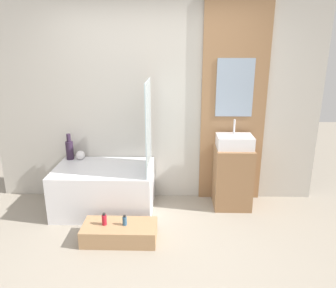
{
  "coord_description": "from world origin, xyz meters",
  "views": [
    {
      "loc": [
        0.28,
        -2.56,
        2.03
      ],
      "look_at": [
        0.2,
        0.68,
        1.02
      ],
      "focal_mm": 35.0,
      "sensor_mm": 36.0,
      "label": 1
    }
  ],
  "objects_px": {
    "bottle_soap_primary": "(104,220)",
    "bottle_soap_secondary": "(125,221)",
    "bathtub": "(105,189)",
    "wooden_step_bench": "(120,232)",
    "vase_round_light": "(80,155)",
    "sink": "(235,142)",
    "vase_tall_dark": "(70,149)"
  },
  "relations": [
    {
      "from": "bathtub",
      "to": "sink",
      "type": "relative_size",
      "value": 2.73
    },
    {
      "from": "bathtub",
      "to": "wooden_step_bench",
      "type": "distance_m",
      "value": 0.75
    },
    {
      "from": "bottle_soap_primary",
      "to": "bottle_soap_secondary",
      "type": "xyz_separation_m",
      "value": [
        0.22,
        0.0,
        -0.01
      ]
    },
    {
      "from": "bathtub",
      "to": "bottle_soap_secondary",
      "type": "height_order",
      "value": "bathtub"
    },
    {
      "from": "wooden_step_bench",
      "to": "bottle_soap_secondary",
      "type": "bearing_deg",
      "value": 0.0
    },
    {
      "from": "sink",
      "to": "vase_tall_dark",
      "type": "relative_size",
      "value": 1.29
    },
    {
      "from": "wooden_step_bench",
      "to": "bottle_soap_primary",
      "type": "height_order",
      "value": "bottle_soap_primary"
    },
    {
      "from": "vase_tall_dark",
      "to": "bottle_soap_primary",
      "type": "distance_m",
      "value": 1.24
    },
    {
      "from": "vase_tall_dark",
      "to": "bottle_soap_secondary",
      "type": "xyz_separation_m",
      "value": [
        0.85,
        -0.96,
        -0.47
      ]
    },
    {
      "from": "sink",
      "to": "bathtub",
      "type": "bearing_deg",
      "value": -174.34
    },
    {
      "from": "vase_tall_dark",
      "to": "bottle_soap_secondary",
      "type": "distance_m",
      "value": 1.36
    },
    {
      "from": "bottle_soap_secondary",
      "to": "wooden_step_bench",
      "type": "bearing_deg",
      "value": 180.0
    },
    {
      "from": "vase_tall_dark",
      "to": "bottle_soap_primary",
      "type": "relative_size",
      "value": 2.52
    },
    {
      "from": "bottle_soap_primary",
      "to": "vase_round_light",
      "type": "bearing_deg",
      "value": 117.52
    },
    {
      "from": "vase_round_light",
      "to": "bottle_soap_secondary",
      "type": "height_order",
      "value": "vase_round_light"
    },
    {
      "from": "sink",
      "to": "vase_round_light",
      "type": "bearing_deg",
      "value": 176.37
    },
    {
      "from": "bathtub",
      "to": "bottle_soap_secondary",
      "type": "xyz_separation_m",
      "value": [
        0.35,
        -0.67,
        -0.05
      ]
    },
    {
      "from": "sink",
      "to": "bottle_soap_secondary",
      "type": "xyz_separation_m",
      "value": [
        -1.25,
        -0.82,
        -0.63
      ]
    },
    {
      "from": "vase_round_light",
      "to": "bottle_soap_primary",
      "type": "bearing_deg",
      "value": -62.48
    },
    {
      "from": "vase_tall_dark",
      "to": "sink",
      "type": "bearing_deg",
      "value": -3.69
    },
    {
      "from": "vase_tall_dark",
      "to": "vase_round_light",
      "type": "distance_m",
      "value": 0.16
    },
    {
      "from": "bathtub",
      "to": "bottle_soap_primary",
      "type": "relative_size",
      "value": 8.85
    },
    {
      "from": "bathtub",
      "to": "vase_round_light",
      "type": "bearing_deg",
      "value": 141.74
    },
    {
      "from": "bathtub",
      "to": "wooden_step_bench",
      "type": "relative_size",
      "value": 1.52
    },
    {
      "from": "wooden_step_bench",
      "to": "bottle_soap_secondary",
      "type": "height_order",
      "value": "bottle_soap_secondary"
    },
    {
      "from": "bottle_soap_primary",
      "to": "bottle_soap_secondary",
      "type": "relative_size",
      "value": 1.19
    },
    {
      "from": "sink",
      "to": "bottle_soap_primary",
      "type": "bearing_deg",
      "value": -150.67
    },
    {
      "from": "sink",
      "to": "vase_tall_dark",
      "type": "height_order",
      "value": "sink"
    },
    {
      "from": "wooden_step_bench",
      "to": "bottle_soap_secondary",
      "type": "distance_m",
      "value": 0.15
    },
    {
      "from": "wooden_step_bench",
      "to": "bottle_soap_primary",
      "type": "xyz_separation_m",
      "value": [
        -0.16,
        -0.0,
        0.15
      ]
    },
    {
      "from": "bottle_soap_primary",
      "to": "wooden_step_bench",
      "type": "bearing_deg",
      "value": 0.0
    },
    {
      "from": "bathtub",
      "to": "vase_tall_dark",
      "type": "bearing_deg",
      "value": 149.36
    }
  ]
}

